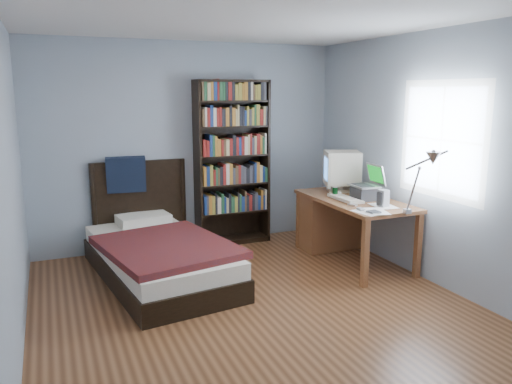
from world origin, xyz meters
TOP-DOWN VIEW (x-y plane):
  - room at (0.03, -0.00)m, footprint 4.20×4.24m
  - desk at (1.51, 1.12)m, footprint 0.75×1.49m
  - crt_monitor at (1.59, 1.15)m, footprint 0.56×0.52m
  - laptop at (1.59, 0.64)m, footprint 0.33×0.33m
  - desk_lamp at (1.47, -0.47)m, footprint 0.26×0.57m
  - keyboard at (1.37, 0.69)m, footprint 0.19×0.47m
  - speaker at (1.56, 0.26)m, footprint 0.11×0.11m
  - soda_can at (1.36, 0.88)m, footprint 0.06×0.06m
  - mouse at (1.46, 1.00)m, footprint 0.07×0.12m
  - phone_silver at (1.29, 0.43)m, footprint 0.08×0.10m
  - phone_grey at (1.25, 0.22)m, footprint 0.06×0.10m
  - external_drive at (1.29, 0.05)m, footprint 0.11×0.11m
  - bookshelf at (0.50, 1.94)m, footprint 0.92×0.30m
  - bed at (-0.64, 1.13)m, footprint 1.39×2.24m

SIDE VIEW (x-z plane):
  - bed at x=-0.64m, z-range -0.33..0.84m
  - desk at x=1.51m, z-range 0.05..0.78m
  - phone_silver at x=1.29m, z-range 0.73..0.75m
  - external_drive at x=1.29m, z-range 0.73..0.75m
  - phone_grey at x=1.25m, z-range 0.73..0.75m
  - keyboard at x=1.37m, z-range 0.72..0.77m
  - mouse at x=1.46m, z-range 0.73..0.77m
  - soda_can at x=1.36m, z-range 0.73..0.84m
  - speaker at x=1.56m, z-range 0.73..0.91m
  - laptop at x=1.59m, z-range 0.64..1.04m
  - crt_monitor at x=1.59m, z-range 0.76..1.25m
  - bookshelf at x=0.50m, z-range 0.00..2.05m
  - room at x=0.03m, z-range 0.00..2.50m
  - desk_lamp at x=1.47m, z-range 0.94..1.62m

